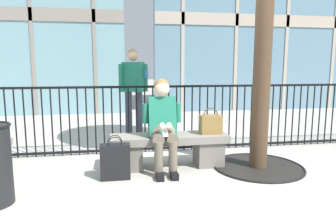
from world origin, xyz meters
The scene contains 7 objects.
ground_plane centered at (0.00, 0.00, 0.00)m, with size 60.00×60.00×0.00m, color #B2ADA3.
stone_bench centered at (0.00, 0.00, 0.27)m, with size 1.60×0.44×0.45m.
seated_person_with_phone centered at (-0.11, -0.13, 0.65)m, with size 0.52×0.66×1.21m.
handbag_on_bench centered at (0.58, -0.01, 0.58)m, with size 0.29×0.18×0.37m.
shopping_bag centered at (-0.73, -0.34, 0.22)m, with size 0.36×0.16×0.54m.
bystander_at_railing centered at (-0.38, 1.84, 1.00)m, with size 0.55×0.40×1.71m.
plaza_railing centered at (0.00, 0.79, 0.55)m, with size 8.56×0.04×1.08m.
Camera 1 is at (-0.69, -3.96, 1.36)m, focal length 32.20 mm.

